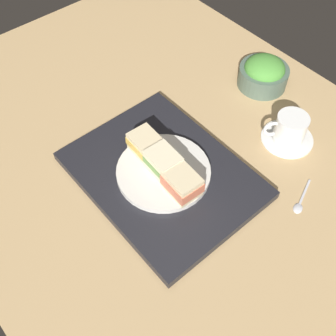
# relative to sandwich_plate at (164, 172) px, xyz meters

# --- Properties ---
(ground_plane) EXTENTS (1.40, 1.00, 0.03)m
(ground_plane) POSITION_rel_sandwich_plate_xyz_m (-0.04, 0.06, -0.04)
(ground_plane) COLOR tan
(serving_tray) EXTENTS (0.42, 0.32, 0.02)m
(serving_tray) POSITION_rel_sandwich_plate_xyz_m (-0.00, 0.00, -0.02)
(serving_tray) COLOR black
(serving_tray) RESTS_ON ground_plane
(sandwich_plate) EXTENTS (0.21, 0.21, 0.01)m
(sandwich_plate) POSITION_rel_sandwich_plate_xyz_m (0.00, 0.00, 0.00)
(sandwich_plate) COLOR silver
(sandwich_plate) RESTS_ON serving_tray
(sandwich_near) EXTENTS (0.08, 0.06, 0.05)m
(sandwich_near) POSITION_rel_sandwich_plate_xyz_m (-0.07, 0.01, 0.03)
(sandwich_near) COLOR beige
(sandwich_near) RESTS_ON sandwich_plate
(sandwich_middle) EXTENTS (0.08, 0.06, 0.05)m
(sandwich_middle) POSITION_rel_sandwich_plate_xyz_m (-0.00, 0.00, 0.03)
(sandwich_middle) COLOR beige
(sandwich_middle) RESTS_ON sandwich_plate
(sandwich_far) EXTENTS (0.08, 0.06, 0.05)m
(sandwich_far) POSITION_rel_sandwich_plate_xyz_m (0.07, -0.01, 0.03)
(sandwich_far) COLOR beige
(sandwich_far) RESTS_ON sandwich_plate
(salad_bowl) EXTENTS (0.13, 0.13, 0.08)m
(salad_bowl) POSITION_rel_sandwich_plate_xyz_m (-0.07, 0.41, 0.01)
(salad_bowl) COLOR #4C6051
(salad_bowl) RESTS_ON ground_plane
(coffee_cup) EXTENTS (0.13, 0.13, 0.07)m
(coffee_cup) POSITION_rel_sandwich_plate_xyz_m (0.10, 0.31, 0.00)
(coffee_cup) COLOR white
(coffee_cup) RESTS_ON ground_plane
(teaspoon) EXTENTS (0.05, 0.10, 0.01)m
(teaspoon) POSITION_rel_sandwich_plate_xyz_m (0.24, 0.18, -0.03)
(teaspoon) COLOR silver
(teaspoon) RESTS_ON ground_plane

